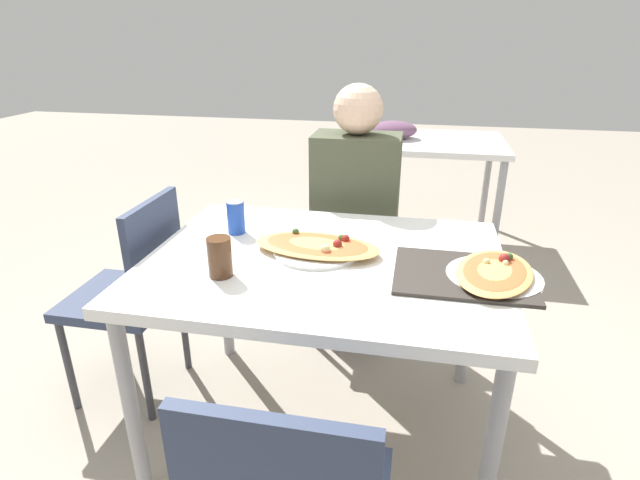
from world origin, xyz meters
TOP-DOWN VIEW (x-y plane):
  - ground_plane at (0.00, 0.00)m, footprint 14.00×14.00m
  - dining_table at (0.00, 0.00)m, footprint 1.21×0.92m
  - chair_far_seated at (0.02, 0.79)m, footprint 0.40×0.40m
  - chair_side_left at (-0.79, 0.08)m, footprint 0.40×0.40m
  - person_seated at (0.02, 0.68)m, footprint 0.39×0.26m
  - pizza_main at (-0.03, 0.05)m, footprint 0.46×0.31m
  - soda_can at (-0.37, 0.16)m, footprint 0.07×0.07m
  - drink_glass at (-0.30, -0.19)m, footprint 0.08×0.08m
  - serving_tray at (0.45, -0.05)m, footprint 0.43×0.33m
  - pizza_second at (0.55, -0.04)m, footprint 0.31×0.40m
  - background_table at (0.29, 2.08)m, footprint 1.10×0.80m

SIDE VIEW (x-z plane):
  - ground_plane at x=0.00m, z-range 0.00..0.00m
  - chair_far_seated at x=0.02m, z-range 0.06..0.94m
  - chair_side_left at x=-0.79m, z-range 0.06..0.94m
  - dining_table at x=0.00m, z-range 0.30..1.04m
  - background_table at x=0.29m, z-range 0.25..1.12m
  - person_seated at x=0.02m, z-range 0.11..1.36m
  - serving_tray at x=0.45m, z-range 0.74..0.75m
  - pizza_second at x=0.55m, z-range 0.73..0.79m
  - pizza_main at x=-0.03m, z-range 0.73..0.79m
  - soda_can at x=-0.37m, z-range 0.74..0.87m
  - drink_glass at x=-0.30m, z-range 0.74..0.87m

